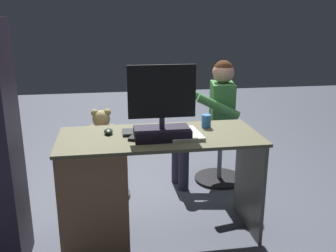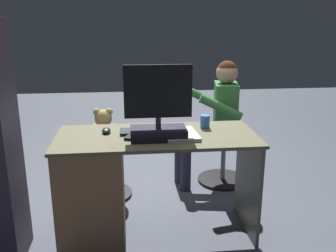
{
  "view_description": "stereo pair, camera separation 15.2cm",
  "coord_description": "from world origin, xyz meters",
  "px_view_note": "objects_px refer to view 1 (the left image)",
  "views": [
    {
      "loc": [
        0.33,
        2.82,
        1.54
      ],
      "look_at": [
        -0.12,
        0.03,
        0.71
      ],
      "focal_mm": 40.34,
      "sensor_mm": 36.0,
      "label": 1
    },
    {
      "loc": [
        0.18,
        2.84,
        1.54
      ],
      "look_at": [
        -0.12,
        0.03,
        0.71
      ],
      "focal_mm": 40.34,
      "sensor_mm": 36.0,
      "label": 2
    }
  ],
  "objects_px": {
    "monitor": "(162,116)",
    "keyboard": "(153,131)",
    "tv_remote": "(134,137)",
    "office_chair_teddy": "(104,167)",
    "teddy_bear": "(102,129)",
    "person": "(212,112)",
    "cup": "(206,121)",
    "computer_mouse": "(108,131)",
    "visitor_chair": "(220,154)",
    "desk": "(108,187)"
  },
  "relations": [
    {
      "from": "monitor",
      "to": "keyboard",
      "type": "relative_size",
      "value": 1.16
    },
    {
      "from": "monitor",
      "to": "keyboard",
      "type": "height_order",
      "value": "monitor"
    },
    {
      "from": "tv_remote",
      "to": "office_chair_teddy",
      "type": "xyz_separation_m",
      "value": [
        0.23,
        -0.69,
        -0.49
      ]
    },
    {
      "from": "teddy_bear",
      "to": "person",
      "type": "height_order",
      "value": "person"
    },
    {
      "from": "keyboard",
      "to": "office_chair_teddy",
      "type": "relative_size",
      "value": 0.89
    },
    {
      "from": "monitor",
      "to": "person",
      "type": "height_order",
      "value": "monitor"
    },
    {
      "from": "cup",
      "to": "teddy_bear",
      "type": "bearing_deg",
      "value": -34.82
    },
    {
      "from": "tv_remote",
      "to": "person",
      "type": "xyz_separation_m",
      "value": [
        -0.78,
        -0.86,
        -0.08
      ]
    },
    {
      "from": "computer_mouse",
      "to": "monitor",
      "type": "bearing_deg",
      "value": 155.27
    },
    {
      "from": "keyboard",
      "to": "visitor_chair",
      "type": "distance_m",
      "value": 1.18
    },
    {
      "from": "teddy_bear",
      "to": "person",
      "type": "relative_size",
      "value": 0.28
    },
    {
      "from": "monitor",
      "to": "keyboard",
      "type": "xyz_separation_m",
      "value": [
        0.05,
        -0.14,
        -0.15
      ]
    },
    {
      "from": "cup",
      "to": "keyboard",
      "type": "bearing_deg",
      "value": 10.18
    },
    {
      "from": "keyboard",
      "to": "visitor_chair",
      "type": "bearing_deg",
      "value": -133.46
    },
    {
      "from": "cup",
      "to": "computer_mouse",
      "type": "bearing_deg",
      "value": 4.2
    },
    {
      "from": "monitor",
      "to": "visitor_chair",
      "type": "distance_m",
      "value": 1.32
    },
    {
      "from": "keyboard",
      "to": "cup",
      "type": "relative_size",
      "value": 4.47
    },
    {
      "from": "monitor",
      "to": "desk",
      "type": "bearing_deg",
      "value": -11.99
    },
    {
      "from": "monitor",
      "to": "visitor_chair",
      "type": "xyz_separation_m",
      "value": [
        -0.69,
        -0.92,
        -0.65
      ]
    },
    {
      "from": "desk",
      "to": "person",
      "type": "bearing_deg",
      "value": -139.6
    },
    {
      "from": "teddy_bear",
      "to": "visitor_chair",
      "type": "bearing_deg",
      "value": -170.95
    },
    {
      "from": "tv_remote",
      "to": "monitor",
      "type": "bearing_deg",
      "value": -173.7
    },
    {
      "from": "cup",
      "to": "visitor_chair",
      "type": "bearing_deg",
      "value": -115.44
    },
    {
      "from": "cup",
      "to": "visitor_chair",
      "type": "relative_size",
      "value": 0.2
    },
    {
      "from": "cup",
      "to": "teddy_bear",
      "type": "relative_size",
      "value": 0.29
    },
    {
      "from": "desk",
      "to": "tv_remote",
      "type": "height_order",
      "value": "tv_remote"
    },
    {
      "from": "person",
      "to": "tv_remote",
      "type": "bearing_deg",
      "value": 47.7
    },
    {
      "from": "office_chair_teddy",
      "to": "visitor_chair",
      "type": "height_order",
      "value": "same"
    },
    {
      "from": "teddy_bear",
      "to": "person",
      "type": "distance_m",
      "value": 1.02
    },
    {
      "from": "computer_mouse",
      "to": "tv_remote",
      "type": "distance_m",
      "value": 0.2
    },
    {
      "from": "desk",
      "to": "keyboard",
      "type": "bearing_deg",
      "value": -169.12
    },
    {
      "from": "office_chair_teddy",
      "to": "teddy_bear",
      "type": "relative_size",
      "value": 1.46
    },
    {
      "from": "monitor",
      "to": "cup",
      "type": "bearing_deg",
      "value": -149.13
    },
    {
      "from": "cup",
      "to": "office_chair_teddy",
      "type": "relative_size",
      "value": 0.2
    },
    {
      "from": "cup",
      "to": "monitor",
      "type": "bearing_deg",
      "value": 30.87
    },
    {
      "from": "desk",
      "to": "keyboard",
      "type": "xyz_separation_m",
      "value": [
        -0.32,
        -0.06,
        0.37
      ]
    },
    {
      "from": "cup",
      "to": "person",
      "type": "xyz_separation_m",
      "value": [
        -0.24,
        -0.69,
        -0.12
      ]
    },
    {
      "from": "computer_mouse",
      "to": "tv_remote",
      "type": "xyz_separation_m",
      "value": [
        -0.17,
        0.12,
        -0.01
      ]
    },
    {
      "from": "keyboard",
      "to": "computer_mouse",
      "type": "relative_size",
      "value": 4.38
    },
    {
      "from": "desk",
      "to": "person",
      "type": "relative_size",
      "value": 1.18
    },
    {
      "from": "cup",
      "to": "teddy_bear",
      "type": "xyz_separation_m",
      "value": [
        0.76,
        -0.53,
        -0.18
      ]
    },
    {
      "from": "keyboard",
      "to": "desk",
      "type": "bearing_deg",
      "value": 10.88
    },
    {
      "from": "keyboard",
      "to": "person",
      "type": "relative_size",
      "value": 0.36
    },
    {
      "from": "person",
      "to": "monitor",
      "type": "bearing_deg",
      "value": 56.44
    },
    {
      "from": "teddy_bear",
      "to": "monitor",
      "type": "bearing_deg",
      "value": 118.69
    },
    {
      "from": "office_chair_teddy",
      "to": "computer_mouse",
      "type": "bearing_deg",
      "value": 95.69
    },
    {
      "from": "desk",
      "to": "tv_remote",
      "type": "bearing_deg",
      "value": 170.04
    },
    {
      "from": "office_chair_teddy",
      "to": "person",
      "type": "bearing_deg",
      "value": -170.42
    },
    {
      "from": "keyboard",
      "to": "teddy_bear",
      "type": "height_order",
      "value": "teddy_bear"
    },
    {
      "from": "keyboard",
      "to": "tv_remote",
      "type": "xyz_separation_m",
      "value": [
        0.14,
        0.1,
        -0.0
      ]
    }
  ]
}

